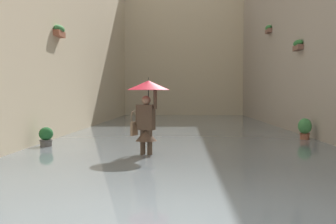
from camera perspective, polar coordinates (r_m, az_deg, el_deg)
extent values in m
plane|color=slate|center=(16.06, 2.34, -3.28)|extent=(60.00, 60.00, 0.00)
cube|color=slate|center=(16.05, 2.34, -2.92)|extent=(9.10, 29.35, 0.21)
cube|color=brown|center=(14.92, 18.32, 8.82)|extent=(0.20, 0.70, 0.18)
ellipsoid|color=#2D7033|center=(14.94, 18.33, 9.43)|extent=(0.28, 0.76, 0.24)
cube|color=brown|center=(19.81, 14.37, 11.29)|extent=(0.20, 0.70, 0.18)
ellipsoid|color=#387F3D|center=(19.84, 14.37, 11.74)|extent=(0.28, 0.76, 0.24)
cube|color=#9E563D|center=(13.44, -15.47, 10.86)|extent=(0.20, 0.70, 0.18)
ellipsoid|color=#428947|center=(13.46, -15.48, 11.53)|extent=(0.28, 0.76, 0.24)
cube|color=beige|center=(28.76, 2.29, 9.28)|extent=(11.90, 1.80, 10.05)
cube|color=#4C4233|center=(9.36, -3.67, -7.10)|extent=(0.18, 0.26, 0.10)
cylinder|color=#4C3828|center=(9.31, -3.67, -4.70)|extent=(0.15, 0.15, 0.69)
cube|color=#4C4233|center=(9.29, -2.66, -7.17)|extent=(0.18, 0.26, 0.10)
cylinder|color=#4C3828|center=(9.23, -2.66, -4.75)|extent=(0.15, 0.15, 0.69)
cube|color=#4C3828|center=(9.21, -3.18, -0.77)|extent=(0.43, 0.34, 0.59)
cone|color=#4C3828|center=(9.24, -3.17, -3.34)|extent=(0.64, 0.64, 0.28)
sphere|color=#8C664C|center=(9.20, -3.18, 1.71)|extent=(0.21, 0.21, 0.21)
cylinder|color=#4C3828|center=(9.10, -1.87, 1.82)|extent=(0.11, 0.11, 0.44)
cylinder|color=#4C3828|center=(9.31, -4.46, -0.39)|extent=(0.11, 0.11, 0.48)
cylinder|color=black|center=(9.17, -2.85, 2.48)|extent=(0.02, 0.02, 0.45)
cone|color=red|center=(9.17, -2.85, 3.90)|extent=(1.00, 1.00, 0.22)
cylinder|color=black|center=(9.18, -2.85, 4.77)|extent=(0.01, 0.01, 0.08)
cube|color=#8C6B4C|center=(9.35, -4.95, -2.42)|extent=(0.15, 0.28, 0.32)
torus|color=#8C6B4C|center=(9.33, -4.96, -0.71)|extent=(0.12, 0.29, 0.30)
cylinder|color=#9E563D|center=(13.21, 19.19, -3.83)|extent=(0.29, 0.29, 0.38)
torus|color=brown|center=(13.19, 19.20, -3.01)|extent=(0.33, 0.33, 0.04)
ellipsoid|color=#428947|center=(13.17, 19.22, -1.94)|extent=(0.42, 0.42, 0.49)
cylinder|color=#66605B|center=(11.32, -17.25, -4.87)|extent=(0.32, 0.32, 0.37)
torus|color=#56524E|center=(11.30, -17.26, -3.95)|extent=(0.35, 0.35, 0.04)
ellipsoid|color=#23602D|center=(11.28, -17.27, -3.03)|extent=(0.38, 0.38, 0.36)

